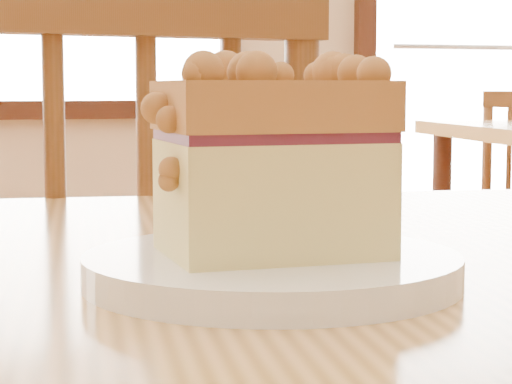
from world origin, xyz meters
TOP-DOWN VIEW (x-y plane):
  - entry_door at (2.30, 3.98)m, footprint 1.08×0.06m
  - plate at (0.12, 0.10)m, footprint 0.21×0.21m
  - cake_slice at (0.12, 0.10)m, footprint 0.13×0.09m

SIDE VIEW (x-z plane):
  - plate at x=0.12m, z-range 0.75..0.77m
  - cake_slice at x=0.12m, z-range 0.76..0.88m
  - entry_door at x=2.30m, z-range 0.05..2.34m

